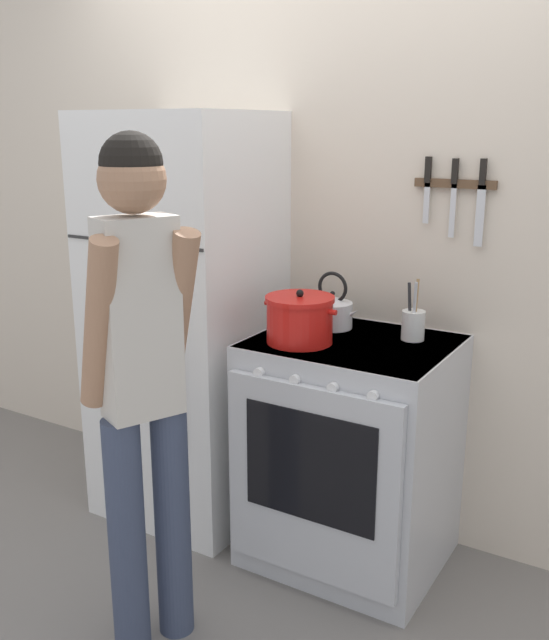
{
  "coord_description": "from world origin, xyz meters",
  "views": [
    {
      "loc": [
        1.37,
        -2.66,
        1.7
      ],
      "look_at": [
        0.04,
        -0.46,
        1.0
      ],
      "focal_mm": 40.0,
      "sensor_mm": 36.0,
      "label": 1
    }
  ],
  "objects_px": {
    "refrigerator": "(185,321)",
    "tea_kettle": "(333,311)",
    "stove_range": "(347,452)",
    "dutch_oven_pot": "(300,319)",
    "person": "(142,373)",
    "utensil_jar": "(413,324)"
  },
  "relations": [
    {
      "from": "refrigerator",
      "to": "tea_kettle",
      "type": "bearing_deg",
      "value": 10.88
    },
    {
      "from": "refrigerator",
      "to": "stove_range",
      "type": "height_order",
      "value": "refrigerator"
    },
    {
      "from": "stove_range",
      "to": "dutch_oven_pot",
      "type": "xyz_separation_m",
      "value": [
        -0.17,
        -0.1,
        0.54
      ]
    },
    {
      "from": "refrigerator",
      "to": "stove_range",
      "type": "relative_size",
      "value": 1.92
    },
    {
      "from": "dutch_oven_pot",
      "to": "refrigerator",
      "type": "bearing_deg",
      "value": 169.18
    },
    {
      "from": "refrigerator",
      "to": "dutch_oven_pot",
      "type": "height_order",
      "value": "refrigerator"
    },
    {
      "from": "person",
      "to": "stove_range",
      "type": "bearing_deg",
      "value": -0.74
    },
    {
      "from": "refrigerator",
      "to": "utensil_jar",
      "type": "distance_m",
      "value": 1.0
    },
    {
      "from": "stove_range",
      "to": "tea_kettle",
      "type": "relative_size",
      "value": 4.01
    },
    {
      "from": "tea_kettle",
      "to": "person",
      "type": "bearing_deg",
      "value": -102.35
    },
    {
      "from": "stove_range",
      "to": "tea_kettle",
      "type": "bearing_deg",
      "value": 135.54
    },
    {
      "from": "person",
      "to": "tea_kettle",
      "type": "bearing_deg",
      "value": 11.74
    },
    {
      "from": "person",
      "to": "utensil_jar",
      "type": "bearing_deg",
      "value": -6.24
    },
    {
      "from": "stove_range",
      "to": "person",
      "type": "distance_m",
      "value": 0.97
    },
    {
      "from": "tea_kettle",
      "to": "utensil_jar",
      "type": "relative_size",
      "value": 0.98
    },
    {
      "from": "refrigerator",
      "to": "stove_range",
      "type": "xyz_separation_m",
      "value": [
        0.8,
        -0.02,
        -0.41
      ]
    },
    {
      "from": "tea_kettle",
      "to": "stove_range",
      "type": "bearing_deg",
      "value": -44.46
    },
    {
      "from": "tea_kettle",
      "to": "dutch_oven_pot",
      "type": "bearing_deg",
      "value": -93.01
    },
    {
      "from": "dutch_oven_pot",
      "to": "person",
      "type": "xyz_separation_m",
      "value": [
        -0.19,
        -0.67,
        -0.04
      ]
    },
    {
      "from": "utensil_jar",
      "to": "person",
      "type": "height_order",
      "value": "person"
    },
    {
      "from": "stove_range",
      "to": "utensil_jar",
      "type": "bearing_deg",
      "value": 40.17
    },
    {
      "from": "refrigerator",
      "to": "utensil_jar",
      "type": "xyz_separation_m",
      "value": [
        0.99,
        0.13,
        0.1
      ]
    }
  ]
}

